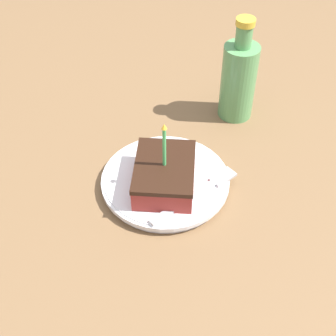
{
  "coord_description": "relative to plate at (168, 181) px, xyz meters",
  "views": [
    {
      "loc": [
        -0.05,
        0.54,
        0.59
      ],
      "look_at": [
        -0.0,
        -0.01,
        0.04
      ],
      "focal_mm": 50.0,
      "sensor_mm": 36.0,
      "label": 1
    }
  ],
  "objects": [
    {
      "name": "cake_slice",
      "position": [
        0.01,
        0.02,
        0.03
      ],
      "size": [
        0.1,
        0.13,
        0.13
      ],
      "color": "#99332D",
      "rests_on": "plate"
    },
    {
      "name": "fork",
      "position": [
        -0.05,
        0.03,
        0.01
      ],
      "size": [
        0.14,
        0.14,
        0.0
      ],
      "color": "#B2B2B7",
      "rests_on": "plate"
    },
    {
      "name": "bottle",
      "position": [
        -0.12,
        -0.21,
        0.07
      ],
      "size": [
        0.07,
        0.07,
        0.21
      ],
      "color": "#599959",
      "rests_on": "ground_plane"
    },
    {
      "name": "plate",
      "position": [
        0.0,
        0.0,
        0.0
      ],
      "size": [
        0.22,
        0.22,
        0.02
      ],
      "color": "silver",
      "rests_on": "ground_plane"
    },
    {
      "name": "ground_plane",
      "position": [
        0.0,
        0.01,
        -0.03
      ],
      "size": [
        2.4,
        2.4,
        0.04
      ],
      "color": "brown",
      "rests_on": "ground"
    }
  ]
}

